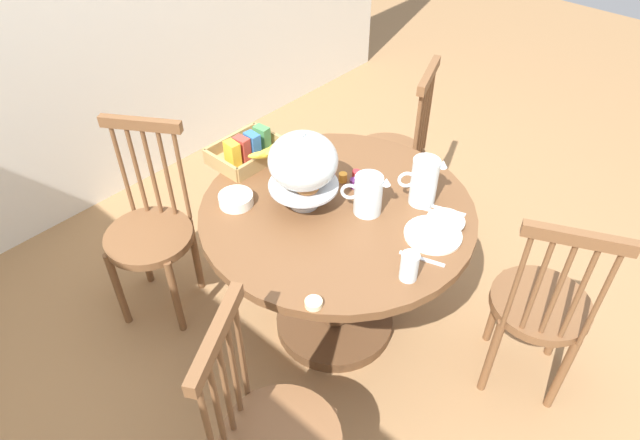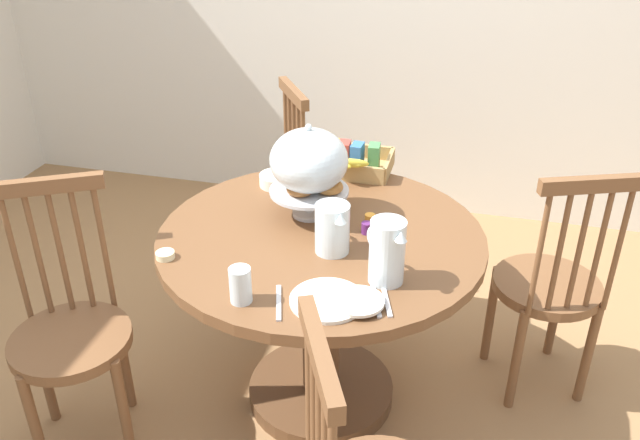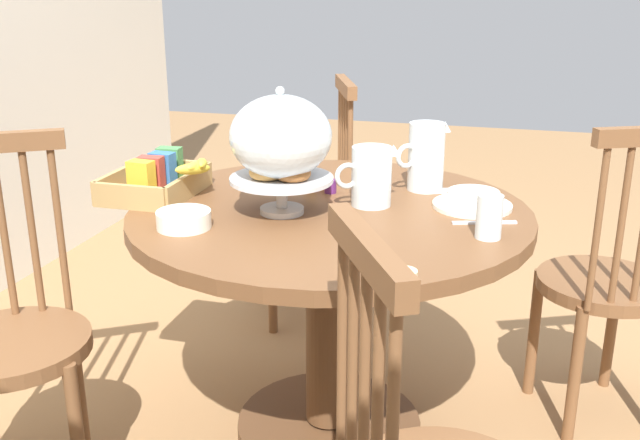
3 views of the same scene
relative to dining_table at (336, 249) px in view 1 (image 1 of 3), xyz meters
name	(u,v)px [view 1 (image 1 of 3)]	position (x,y,z in m)	size (l,w,h in m)	color
ground_plane	(350,336)	(0.00, -0.10, -0.51)	(10.00, 10.00, 0.00)	#997047
dining_table	(336,249)	(0.00, 0.00, 0.00)	(1.12, 1.12, 0.74)	brown
windsor_chair_near_window	(151,233)	(-0.44, 0.74, -0.06)	(0.46, 0.46, 0.97)	brown
windsor_chair_by_cabinet	(273,439)	(-0.76, -0.40, -0.06)	(0.45, 0.45, 0.97)	brown
windsor_chair_facing_door	(540,308)	(0.34, -0.79, -0.06)	(0.44, 0.44, 0.97)	brown
windsor_chair_far_side	(393,156)	(0.81, 0.29, -0.06)	(0.43, 0.43, 0.97)	brown
pastry_stand_with_dome	(303,164)	(-0.07, 0.12, 0.43)	(0.28, 0.28, 0.34)	silver
orange_juice_pitcher	(424,183)	(0.26, -0.23, 0.32)	(0.15, 0.16, 0.20)	silver
milk_pitcher	(368,196)	(0.07, -0.10, 0.31)	(0.13, 0.17, 0.17)	silver
cereal_basket	(249,151)	(0.00, 0.51, 0.28)	(0.32, 0.30, 0.12)	tan
china_plate_large	(433,235)	(0.12, -0.38, 0.24)	(0.22, 0.22, 0.01)	white
china_plate_small	(446,221)	(0.21, -0.38, 0.25)	(0.15, 0.15, 0.01)	white
cereal_bowl	(236,199)	(-0.25, 0.32, 0.25)	(0.14, 0.14, 0.04)	white
drinking_glass	(409,266)	(-0.12, -0.44, 0.29)	(0.06, 0.06, 0.11)	silver
butter_dish	(314,303)	(-0.44, -0.28, 0.24)	(0.06, 0.06, 0.02)	beige
jam_jar_strawberry	(356,175)	(0.21, 0.07, 0.25)	(0.04, 0.04, 0.04)	#B7282D
jam_jar_apricot	(343,177)	(0.15, 0.10, 0.25)	(0.04, 0.04, 0.04)	orange
jam_jar_grape	(354,183)	(0.15, 0.04, 0.25)	(0.04, 0.04, 0.04)	#5B2366
table_knife	(443,214)	(0.25, -0.34, 0.23)	(0.17, 0.01, 0.01)	silver
dinner_fork	(445,209)	(0.28, -0.33, 0.23)	(0.17, 0.01, 0.01)	silver
soup_spoon	(422,259)	(-0.01, -0.42, 0.23)	(0.17, 0.01, 0.01)	silver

